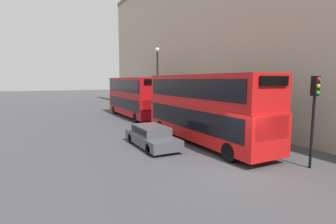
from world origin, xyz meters
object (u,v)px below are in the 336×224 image
(bus_leading, at_px, (204,106))
(traffic_light, at_px, (314,103))
(car_dark_sedan, at_px, (151,136))
(bus_second_in_queue, at_px, (134,96))
(pedestrian, at_px, (147,107))

(bus_leading, height_order, traffic_light, bus_leading)
(bus_leading, height_order, car_dark_sedan, bus_leading)
(bus_leading, distance_m, traffic_light, 6.61)
(bus_second_in_queue, relative_size, traffic_light, 2.52)
(bus_leading, relative_size, traffic_light, 2.60)
(traffic_light, bearing_deg, car_dark_sedan, 125.75)
(bus_leading, height_order, bus_second_in_queue, bus_leading)
(bus_second_in_queue, distance_m, traffic_light, 19.77)
(bus_leading, distance_m, bus_second_in_queue, 13.32)
(car_dark_sedan, relative_size, traffic_light, 1.10)
(bus_second_in_queue, xyz_separation_m, pedestrian, (2.66, 2.65, -1.59))
(bus_leading, distance_m, pedestrian, 16.27)
(bus_leading, xyz_separation_m, car_dark_sedan, (-3.40, 0.63, -1.75))
(car_dark_sedan, xyz_separation_m, pedestrian, (6.06, 15.35, 0.10))
(bus_second_in_queue, relative_size, car_dark_sedan, 2.29)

